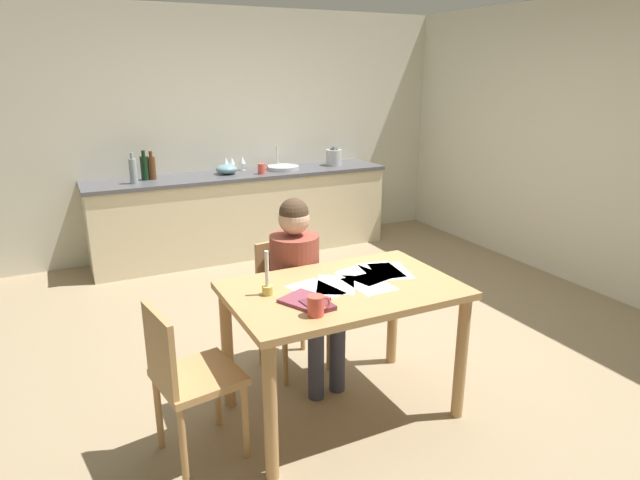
# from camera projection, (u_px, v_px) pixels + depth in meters

# --- Properties ---
(ground_plane) EXTENTS (5.20, 5.20, 0.04)m
(ground_plane) POSITION_uv_depth(u_px,v_px,m) (339.00, 337.00, 4.24)
(ground_plane) COLOR #937F60
(wall_back) EXTENTS (5.20, 0.12, 2.60)m
(wall_back) POSITION_uv_depth(u_px,v_px,m) (230.00, 132.00, 6.08)
(wall_back) COLOR beige
(wall_back) RESTS_ON ground
(wall_right) EXTENTS (0.12, 5.20, 2.60)m
(wall_right) POSITION_uv_depth(u_px,v_px,m) (594.00, 146.00, 4.95)
(wall_right) COLOR beige
(wall_right) RESTS_ON ground
(kitchen_counter) EXTENTS (3.24, 0.64, 0.90)m
(kitchen_counter) POSITION_uv_depth(u_px,v_px,m) (243.00, 213.00, 6.02)
(kitchen_counter) COLOR beige
(kitchen_counter) RESTS_ON ground
(dining_table) EXTENTS (1.29, 0.82, 0.80)m
(dining_table) POSITION_uv_depth(u_px,v_px,m) (343.00, 307.00, 3.11)
(dining_table) COLOR tan
(dining_table) RESTS_ON ground
(chair_at_table) EXTENTS (0.45, 0.45, 0.87)m
(chair_at_table) POSITION_uv_depth(u_px,v_px,m) (289.00, 298.00, 3.70)
(chair_at_table) COLOR tan
(chair_at_table) RESTS_ON ground
(person_seated) EXTENTS (0.37, 0.61, 1.19)m
(person_seated) POSITION_uv_depth(u_px,v_px,m) (300.00, 278.00, 3.53)
(person_seated) COLOR brown
(person_seated) RESTS_ON ground
(chair_side_empty) EXTENTS (0.46, 0.46, 0.87)m
(chair_side_empty) POSITION_uv_depth(u_px,v_px,m) (187.00, 376.00, 2.77)
(chair_side_empty) COLOR tan
(chair_side_empty) RESTS_ON ground
(coffee_mug) EXTENTS (0.12, 0.08, 0.10)m
(coffee_mug) POSITION_uv_depth(u_px,v_px,m) (316.00, 306.00, 2.70)
(coffee_mug) COLOR #D84C3F
(coffee_mug) RESTS_ON dining_table
(candlestick) EXTENTS (0.06, 0.06, 0.25)m
(candlestick) POSITION_uv_depth(u_px,v_px,m) (267.00, 283.00, 2.95)
(candlestick) COLOR gold
(candlestick) RESTS_ON dining_table
(book_magazine) EXTENTS (0.27, 0.28, 0.02)m
(book_magazine) POSITION_uv_depth(u_px,v_px,m) (304.00, 300.00, 2.88)
(book_magazine) COLOR brown
(book_magazine) RESTS_ON dining_table
(book_cookery) EXTENTS (0.15, 0.18, 0.02)m
(book_cookery) POSITION_uv_depth(u_px,v_px,m) (318.00, 305.00, 2.81)
(book_cookery) COLOR brown
(book_cookery) RESTS_ON dining_table
(paper_letter) EXTENTS (0.27, 0.34, 0.00)m
(paper_letter) POSITION_uv_depth(u_px,v_px,m) (315.00, 290.00, 3.03)
(paper_letter) COLOR white
(paper_letter) RESTS_ON dining_table
(paper_bill) EXTENTS (0.22, 0.30, 0.00)m
(paper_bill) POSITION_uv_depth(u_px,v_px,m) (369.00, 284.00, 3.11)
(paper_bill) COLOR white
(paper_bill) RESTS_ON dining_table
(paper_envelope) EXTENTS (0.33, 0.36, 0.00)m
(paper_envelope) POSITION_uv_depth(u_px,v_px,m) (336.00, 285.00, 3.10)
(paper_envelope) COLOR white
(paper_envelope) RESTS_ON dining_table
(paper_receipt) EXTENTS (0.28, 0.34, 0.00)m
(paper_receipt) POSITION_uv_depth(u_px,v_px,m) (363.00, 275.00, 3.25)
(paper_receipt) COLOR white
(paper_receipt) RESTS_ON dining_table
(paper_notice) EXTENTS (0.25, 0.32, 0.00)m
(paper_notice) POSITION_uv_depth(u_px,v_px,m) (381.00, 270.00, 3.32)
(paper_notice) COLOR white
(paper_notice) RESTS_ON dining_table
(paper_flyer) EXTENTS (0.28, 0.34, 0.00)m
(paper_flyer) POSITION_uv_depth(u_px,v_px,m) (390.00, 271.00, 3.31)
(paper_flyer) COLOR white
(paper_flyer) RESTS_ON dining_table
(sink_unit) EXTENTS (0.36, 0.36, 0.24)m
(sink_unit) POSITION_uv_depth(u_px,v_px,m) (283.00, 167.00, 6.09)
(sink_unit) COLOR #B2B7BC
(sink_unit) RESTS_ON kitchen_counter
(bottle_oil) EXTENTS (0.07, 0.07, 0.30)m
(bottle_oil) POSITION_uv_depth(u_px,v_px,m) (133.00, 171.00, 5.30)
(bottle_oil) COLOR #8C999E
(bottle_oil) RESTS_ON kitchen_counter
(bottle_vinegar) EXTENTS (0.08, 0.08, 0.30)m
(bottle_vinegar) POSITION_uv_depth(u_px,v_px,m) (145.00, 168.00, 5.48)
(bottle_vinegar) COLOR black
(bottle_vinegar) RESTS_ON kitchen_counter
(bottle_wine_red) EXTENTS (0.08, 0.08, 0.28)m
(bottle_wine_red) POSITION_uv_depth(u_px,v_px,m) (152.00, 167.00, 5.51)
(bottle_wine_red) COLOR #593319
(bottle_wine_red) RESTS_ON kitchen_counter
(mixing_bowl) EXTENTS (0.23, 0.23, 0.10)m
(mixing_bowl) POSITION_uv_depth(u_px,v_px,m) (227.00, 169.00, 5.81)
(mixing_bowl) COLOR #668C99
(mixing_bowl) RESTS_ON kitchen_counter
(stovetop_kettle) EXTENTS (0.18, 0.18, 0.22)m
(stovetop_kettle) POSITION_uv_depth(u_px,v_px,m) (334.00, 157.00, 6.33)
(stovetop_kettle) COLOR #B7BABF
(stovetop_kettle) RESTS_ON kitchen_counter
(wine_glass_near_sink) EXTENTS (0.07, 0.07, 0.15)m
(wine_glass_near_sink) POSITION_uv_depth(u_px,v_px,m) (242.00, 160.00, 6.01)
(wine_glass_near_sink) COLOR silver
(wine_glass_near_sink) RESTS_ON kitchen_counter
(wine_glass_by_kettle) EXTENTS (0.07, 0.07, 0.15)m
(wine_glass_by_kettle) POSITION_uv_depth(u_px,v_px,m) (232.00, 161.00, 5.96)
(wine_glass_by_kettle) COLOR silver
(wine_glass_by_kettle) RESTS_ON kitchen_counter
(wine_glass_back_left) EXTENTS (0.07, 0.07, 0.15)m
(wine_glass_back_left) POSITION_uv_depth(u_px,v_px,m) (226.00, 162.00, 5.93)
(wine_glass_back_left) COLOR silver
(wine_glass_back_left) RESTS_ON kitchen_counter
(teacup_on_counter) EXTENTS (0.12, 0.08, 0.11)m
(teacup_on_counter) POSITION_uv_depth(u_px,v_px,m) (262.00, 169.00, 5.82)
(teacup_on_counter) COLOR #D84C3F
(teacup_on_counter) RESTS_ON kitchen_counter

